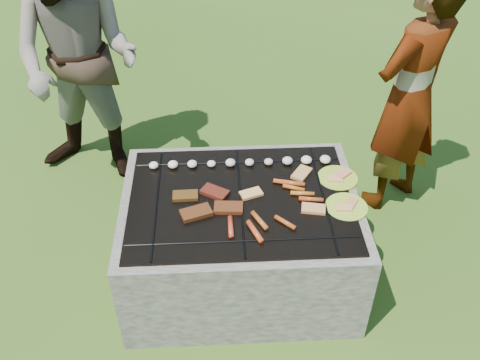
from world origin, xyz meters
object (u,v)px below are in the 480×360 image
object	(u,v)px
cook	(409,96)
bystander	(78,61)
plate_near	(346,207)
fire_pit	(240,241)
plate_far	(338,178)

from	to	relation	value
cook	bystander	world-z (taller)	bystander
plate_near	bystander	xyz separation A→B (m)	(-1.57, 1.18, 0.30)
fire_pit	bystander	size ratio (longest dim) A/B	0.72
plate_far	plate_near	xyz separation A→B (m)	(-0.00, -0.24, -0.00)
plate_near	bystander	distance (m)	1.99
plate_far	bystander	size ratio (longest dim) A/B	0.14
fire_pit	plate_near	xyz separation A→B (m)	(0.56, -0.10, 0.33)
fire_pit	plate_near	distance (m)	0.66
fire_pit	plate_near	bearing A→B (deg)	-9.71
fire_pit	plate_near	world-z (taller)	plate_near
bystander	plate_far	bearing A→B (deg)	-13.57
bystander	cook	bearing A→B (deg)	5.86
plate_near	cook	world-z (taller)	cook
cook	bystander	distance (m)	2.14
plate_near	bystander	bearing A→B (deg)	143.00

